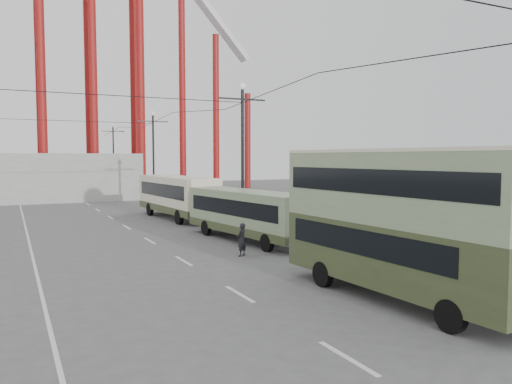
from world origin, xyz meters
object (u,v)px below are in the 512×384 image
single_decker_cream (177,195)px  pedestrian (242,240)px  single_decker_green (247,213)px  double_decker_bus (398,216)px

single_decker_cream → pedestrian: (-1.64, -15.19, -1.01)m
single_decker_cream → single_decker_green: bearing=-91.9°
double_decker_bus → pedestrian: size_ratio=5.95×
single_decker_green → single_decker_cream: 11.39m
single_decker_green → single_decker_cream: (-0.48, 11.38, 0.22)m
pedestrian → double_decker_bus: bearing=67.7°
pedestrian → single_decker_cream: bearing=-128.0°
double_decker_bus → single_decker_green: bearing=83.5°
double_decker_bus → single_decker_cream: double_decker_bus is taller
pedestrian → single_decker_green: bearing=-150.9°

